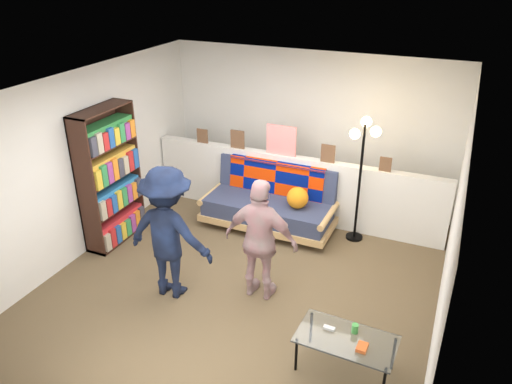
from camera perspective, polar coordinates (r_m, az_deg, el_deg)
ground at (r=6.27m, az=-1.48°, el=-10.15°), size 5.00×5.00×0.00m
room_shell at (r=5.86m, az=0.28°, el=5.76°), size 4.60×5.05×2.45m
half_wall_ledge at (r=7.46m, az=4.28°, el=0.50°), size 4.45×0.15×1.00m
ledge_decor at (r=7.25m, az=2.71°, el=5.58°), size 2.97×0.02×0.45m
futon_sofa at (r=7.27m, az=1.78°, el=-1.17°), size 1.92×0.95×0.82m
bookshelf at (r=7.01m, az=-16.37°, el=1.20°), size 0.32×0.95×1.90m
coffee_table at (r=4.99m, az=10.35°, el=-16.35°), size 0.95×0.55×0.49m
floor_lamp at (r=6.75m, az=12.09°, el=4.07°), size 0.41×0.33×1.75m
person_left at (r=5.75m, az=-9.96°, el=-4.66°), size 1.05×0.62×1.60m
person_right at (r=5.64m, az=0.58°, el=-5.58°), size 0.87×0.37×1.48m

